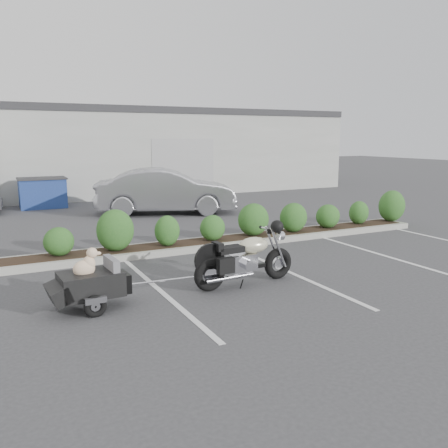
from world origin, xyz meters
name	(u,v)px	position (x,y,z in m)	size (l,w,h in m)	color
ground	(223,272)	(0.00, 0.00, 0.00)	(90.00, 90.00, 0.00)	#38383A
planter_kerb	(219,242)	(1.00, 2.20, 0.07)	(12.00, 1.00, 0.15)	#9E9E93
building	(73,150)	(0.00, 17.00, 2.00)	(26.00, 10.00, 4.00)	#9EA099
motorcycle	(246,259)	(0.02, -0.90, 0.48)	(2.09, 0.71, 1.20)	black
pet_trailer	(90,283)	(-2.76, -0.88, 0.42)	(1.67, 0.94, 0.99)	black
sedan	(166,191)	(1.54, 7.54, 0.80)	(1.68, 4.83, 1.59)	#9F9FA6
dumpster	(43,193)	(-2.19, 11.00, 0.58)	(1.76, 1.22, 1.15)	navy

